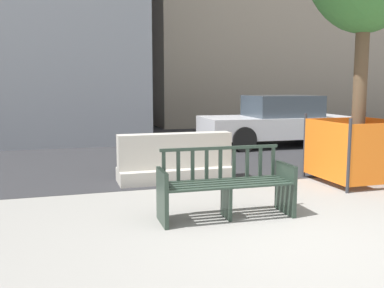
{
  "coord_description": "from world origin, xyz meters",
  "views": [
    {
      "loc": [
        -2.46,
        -3.94,
        1.65
      ],
      "look_at": [
        -0.53,
        2.44,
        0.75
      ],
      "focal_mm": 40.0,
      "sensor_mm": 36.0,
      "label": 1
    }
  ],
  "objects_px": {
    "car_sedan_mid": "(277,121)",
    "construction_fence": "(357,149)",
    "jersey_barrier_centre": "(175,162)",
    "street_bench": "(226,187)"
  },
  "relations": [
    {
      "from": "car_sedan_mid",
      "to": "construction_fence",
      "type": "bearing_deg",
      "value": -101.04
    },
    {
      "from": "construction_fence",
      "to": "car_sedan_mid",
      "type": "xyz_separation_m",
      "value": [
        0.89,
        4.55,
        0.1
      ]
    },
    {
      "from": "jersey_barrier_centre",
      "to": "car_sedan_mid",
      "type": "height_order",
      "value": "car_sedan_mid"
    },
    {
      "from": "street_bench",
      "to": "construction_fence",
      "type": "relative_size",
      "value": 1.29
    },
    {
      "from": "jersey_barrier_centre",
      "to": "street_bench",
      "type": "bearing_deg",
      "value": -88.06
    },
    {
      "from": "jersey_barrier_centre",
      "to": "construction_fence",
      "type": "relative_size",
      "value": 1.52
    },
    {
      "from": "jersey_barrier_centre",
      "to": "construction_fence",
      "type": "height_order",
      "value": "construction_fence"
    },
    {
      "from": "construction_fence",
      "to": "jersey_barrier_centre",
      "type": "bearing_deg",
      "value": 161.44
    },
    {
      "from": "construction_fence",
      "to": "car_sedan_mid",
      "type": "bearing_deg",
      "value": 78.96
    },
    {
      "from": "street_bench",
      "to": "jersey_barrier_centre",
      "type": "bearing_deg",
      "value": 91.94
    }
  ]
}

